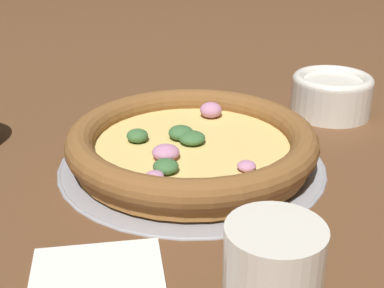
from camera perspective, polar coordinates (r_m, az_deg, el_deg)
name	(u,v)px	position (r m, az deg, el deg)	size (l,w,h in m)	color
ground_plane	(192,164)	(0.65, 0.00, -2.18)	(3.00, 3.00, 0.00)	brown
pizza_tray	(192,162)	(0.65, 0.00, -1.94)	(0.32, 0.32, 0.01)	#9E9EA3
pizza	(192,143)	(0.64, -0.02, 0.06)	(0.30, 0.30, 0.04)	#A86B33
bowl_near	(331,93)	(0.82, 14.65, 5.26)	(0.12, 0.12, 0.06)	silver
drinking_cup	(272,282)	(0.40, 8.55, -14.33)	(0.07, 0.07, 0.09)	silver
napkin	(97,285)	(0.46, -10.11, -14.56)	(0.14, 0.13, 0.01)	white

